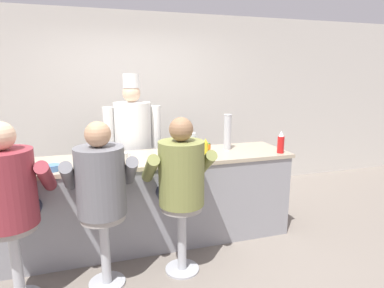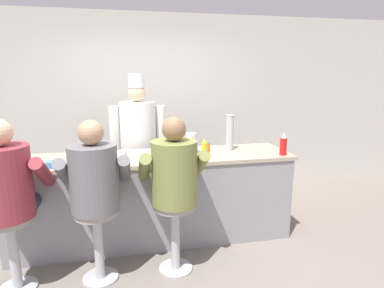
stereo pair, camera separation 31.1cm
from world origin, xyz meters
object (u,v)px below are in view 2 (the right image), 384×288
Objects in this scene: ketchup_bottle_red at (283,145)px; diner_seated_olive at (174,177)px; coffee_mug_white at (123,155)px; napkin_dispenser_chrome at (175,151)px; hot_sauce_bottle_orange at (209,150)px; diner_seated_grey at (95,183)px; cup_stack_steel at (230,132)px; water_pitcher_clear at (191,143)px; diner_seated_maroon at (7,187)px; cook_in_whites_near at (138,139)px; mustard_bottle_yellow at (204,149)px; cereal_bowl at (53,164)px; breakfast_plate at (100,159)px; coffee_mug_tan at (16,158)px.

diner_seated_olive is (-1.26, -0.38, -0.16)m from ketchup_bottle_red.
napkin_dispenser_chrome is (0.54, -0.02, 0.02)m from coffee_mug_white.
ketchup_bottle_red is at bearing -7.17° from hot_sauce_bottle_orange.
diner_seated_grey is at bearing -157.16° from hot_sauce_bottle_orange.
coffee_mug_white is at bearing -171.83° from cup_stack_steel.
coffee_mug_white is 0.34× the size of cup_stack_steel.
water_pitcher_clear is 0.16× the size of diner_seated_maroon.
mustard_bottle_yellow is at bearing -55.45° from cook_in_whites_near.
mustard_bottle_yellow is 0.14× the size of diner_seated_olive.
cereal_bowl is at bearing -167.26° from coffee_mug_white.
cup_stack_steel is at bearing 8.46° from water_pitcher_clear.
coffee_mug_tan is at bearing 172.10° from breakfast_plate.
coffee_mug_tan is at bearing 179.74° from water_pitcher_clear.
ketchup_bottle_red is at bearing -5.93° from coffee_mug_tan.
cereal_bowl is (-0.42, -0.15, 0.01)m from breakfast_plate.
cereal_bowl is 1.90m from cup_stack_steel.
ketchup_bottle_red is at bearing -5.08° from breakfast_plate.
hot_sauce_bottle_orange is 1.96m from coffee_mug_tan.
cup_stack_steel is at bearing 43.46° from diner_seated_olive.
diner_seated_olive is at bearing -163.33° from ketchup_bottle_red.
cereal_bowl is 0.50m from diner_seated_maroon.
hot_sauce_bottle_orange is 0.36m from napkin_dispenser_chrome.
ketchup_bottle_red is 1.75× the size of hot_sauce_bottle_orange.
cup_stack_steel is at bearing 38.58° from mustard_bottle_yellow.
diner_seated_maroon is 0.81× the size of cook_in_whites_near.
cup_stack_steel is at bearing 16.14° from napkin_dispenser_chrome.
diner_seated_grey is at bearing -39.41° from coffee_mug_tan.
diner_seated_olive reaches higher than coffee_mug_white.
diner_seated_olive is at bearing -0.06° from diner_seated_maroon.
diner_seated_grey reaches higher than napkin_dispenser_chrome.
napkin_dispenser_chrome is 0.56m from diner_seated_olive.
diner_seated_olive is (-0.77, -0.73, -0.26)m from cup_stack_steel.
water_pitcher_clear is (-0.15, 0.18, 0.05)m from hot_sauce_bottle_orange.
napkin_dispenser_chrome is at bearing 19.75° from diner_seated_maroon.
ketchup_bottle_red is 1.00m from water_pitcher_clear.
cook_in_whites_near is at bearing 124.55° from mustard_bottle_yellow.
cup_stack_steel is 0.28× the size of diner_seated_olive.
napkin_dispenser_chrome is at bearing 34.04° from diner_seated_grey.
napkin_dispenser_chrome is 0.96m from diner_seated_grey.
breakfast_plate is 1.86× the size of coffee_mug_tan.
cup_stack_steel is (0.38, 0.30, 0.11)m from mustard_bottle_yellow.
mustard_bottle_yellow is at bearing 13.46° from diner_seated_maroon.
cup_stack_steel is at bearing 18.65° from diner_seated_maroon.
mustard_bottle_yellow is at bearing -138.02° from hot_sauce_bottle_orange.
water_pitcher_clear is 1.20m from diner_seated_grey.
water_pitcher_clear is 0.16× the size of diner_seated_grey.
breakfast_plate is at bearing 178.71° from napkin_dispenser_chrome.
diner_seated_olive reaches higher than water_pitcher_clear.
diner_seated_grey is at bearing -91.57° from breakfast_plate.
coffee_mug_tan is 0.87× the size of coffee_mug_white.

